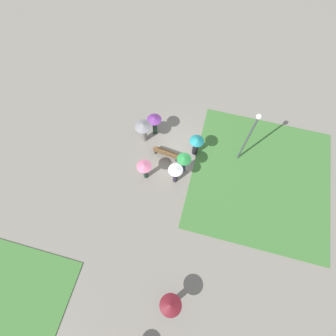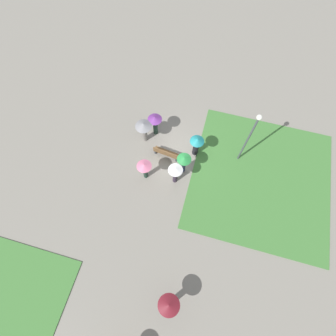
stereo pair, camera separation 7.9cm
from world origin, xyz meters
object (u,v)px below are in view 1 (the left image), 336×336
object	(u,v)px
crowd_person_white	(175,172)
park_bench	(166,153)
crowd_person_pink	(145,168)
lamp_post	(250,134)
crowd_person_green	(184,161)
crowd_person_purple	(154,122)
crowd_person_teal	(196,144)
lone_walker_mid_plaza	(171,305)
crowd_person_grey	(143,128)

from	to	relation	value
crowd_person_white	park_bench	bearing A→B (deg)	-22.42
crowd_person_pink	crowd_person_white	bearing A→B (deg)	57.18
crowd_person_pink	lamp_post	bearing A→B (deg)	78.27
crowd_person_pink	crowd_person_green	xyz separation A→B (m)	(-2.26, -1.07, 0.07)
crowd_person_purple	crowd_person_teal	xyz separation A→B (m)	(-3.10, 0.88, -0.14)
crowd_person_green	lone_walker_mid_plaza	bearing A→B (deg)	-104.54
crowd_person_green	crowd_person_grey	bearing A→B (deg)	129.09
crowd_person_white	crowd_person_green	size ratio (longest dim) A/B	0.99
crowd_person_teal	lone_walker_mid_plaza	distance (m)	9.52
lamp_post	crowd_person_green	world-z (taller)	lamp_post
crowd_person_green	crowd_person_teal	distance (m)	1.60
crowd_person_white	crowd_person_green	distance (m)	0.93
crowd_person_pink	crowd_person_teal	distance (m)	3.77
crowd_person_green	crowd_person_teal	size ratio (longest dim) A/B	1.03
crowd_person_purple	crowd_person_white	world-z (taller)	crowd_person_white
lamp_post	lone_walker_mid_plaza	distance (m)	10.24
crowd_person_teal	lone_walker_mid_plaza	bearing A→B (deg)	28.03
crowd_person_grey	crowd_person_purple	distance (m)	0.92
lamp_post	lone_walker_mid_plaza	bearing A→B (deg)	77.36
lamp_post	crowd_person_grey	bearing A→B (deg)	1.70
crowd_person_purple	lamp_post	bearing A→B (deg)	-113.58
crowd_person_white	crowd_person_teal	bearing A→B (deg)	-74.79
crowd_person_grey	crowd_person_teal	xyz separation A→B (m)	(-3.65, 0.15, -0.21)
crowd_person_white	crowd_person_pink	world-z (taller)	crowd_person_white
park_bench	crowd_person_pink	xyz separation A→B (m)	(0.88, 1.79, 0.83)
lamp_post	crowd_person_green	distance (m)	4.27
crowd_person_pink	crowd_person_teal	size ratio (longest dim) A/B	0.96
park_bench	lamp_post	distance (m)	5.60
crowd_person_grey	crowd_person_purple	size ratio (longest dim) A/B	1.02
crowd_person_purple	crowd_person_teal	size ratio (longest dim) A/B	1.01
crowd_person_white	lone_walker_mid_plaza	world-z (taller)	crowd_person_white
crowd_person_pink	lone_walker_mid_plaza	bearing A→B (deg)	-12.28
park_bench	lone_walker_mid_plaza	bearing A→B (deg)	113.56
crowd_person_teal	lone_walker_mid_plaza	world-z (taller)	crowd_person_teal
crowd_person_teal	crowd_person_pink	bearing A→B (deg)	-23.07
crowd_person_grey	crowd_person_white	world-z (taller)	crowd_person_grey
crowd_person_pink	crowd_person_green	size ratio (longest dim) A/B	0.94
park_bench	crowd_person_green	world-z (taller)	crowd_person_green
crowd_person_purple	crowd_person_green	world-z (taller)	crowd_person_green
crowd_person_green	crowd_person_purple	bearing A→B (deg)	114.34
crowd_person_white	lone_walker_mid_plaza	bearing A→B (deg)	136.29
crowd_person_grey	crowd_person_green	world-z (taller)	crowd_person_grey
crowd_person_pink	crowd_person_teal	world-z (taller)	crowd_person_teal
lamp_post	crowd_person_white	size ratio (longest dim) A/B	2.63
crowd_person_grey	lone_walker_mid_plaza	distance (m)	10.59
park_bench	crowd_person_teal	world-z (taller)	crowd_person_teal
crowd_person_green	crowd_person_pink	bearing A→B (deg)	-177.79
crowd_person_purple	crowd_person_white	distance (m)	3.98
crowd_person_grey	crowd_person_teal	size ratio (longest dim) A/B	1.03
crowd_person_green	crowd_person_teal	bearing A→B (deg)	49.07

